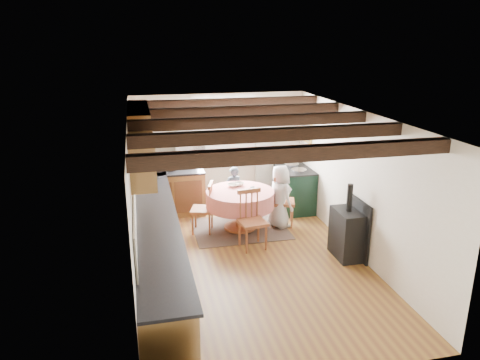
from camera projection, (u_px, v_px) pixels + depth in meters
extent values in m
cube|color=brown|center=(251.00, 262.00, 7.44)|extent=(3.60, 5.50, 0.00)
cube|color=white|center=(252.00, 115.00, 6.72)|extent=(3.60, 5.50, 0.00)
cube|color=silver|center=(219.00, 151.00, 9.63)|extent=(3.60, 0.00, 2.40)
cube|color=silver|center=(320.00, 280.00, 4.52)|extent=(3.60, 0.00, 2.40)
cube|color=silver|center=(133.00, 201.00, 6.69)|extent=(0.00, 5.50, 2.40)
cube|color=silver|center=(358.00, 184.00, 7.46)|extent=(0.00, 5.50, 2.40)
cube|color=black|center=(299.00, 153.00, 4.88)|extent=(3.60, 0.16, 0.16)
cube|color=black|center=(272.00, 135.00, 5.81)|extent=(3.60, 0.16, 0.16)
cube|color=black|center=(252.00, 121.00, 6.74)|extent=(3.60, 0.16, 0.16)
cube|color=black|center=(237.00, 111.00, 7.67)|extent=(3.60, 0.16, 0.16)
cube|color=black|center=(226.00, 103.00, 8.60)|extent=(3.60, 0.16, 0.16)
cube|color=beige|center=(134.00, 194.00, 6.97)|extent=(0.02, 4.50, 0.55)
cube|color=beige|center=(172.00, 154.00, 9.40)|extent=(1.40, 0.02, 0.55)
cube|color=brown|center=(156.00, 246.00, 6.98)|extent=(0.60, 5.30, 0.88)
cube|color=brown|center=(172.00, 193.00, 9.36)|extent=(1.30, 0.60, 0.88)
cube|color=black|center=(156.00, 218.00, 6.85)|extent=(0.64, 5.30, 0.04)
cube|color=black|center=(171.00, 172.00, 9.20)|extent=(1.30, 0.64, 0.04)
cube|color=brown|center=(140.00, 134.00, 7.62)|extent=(0.34, 1.80, 0.90)
cube|color=brown|center=(142.00, 159.00, 6.24)|extent=(0.34, 0.90, 0.70)
cube|color=white|center=(224.00, 132.00, 9.52)|extent=(1.34, 0.03, 1.54)
cube|color=white|center=(224.00, 132.00, 9.52)|extent=(1.20, 0.01, 1.40)
cube|color=silver|center=(184.00, 158.00, 9.41)|extent=(0.35, 0.10, 2.10)
cube|color=silver|center=(264.00, 154.00, 9.77)|extent=(0.35, 0.10, 2.10)
cylinder|color=black|center=(224.00, 104.00, 9.26)|extent=(2.00, 0.03, 0.03)
cube|color=gold|center=(307.00, 128.00, 9.44)|extent=(0.04, 0.50, 0.60)
cylinder|color=silver|center=(268.00, 125.00, 9.68)|extent=(0.30, 0.02, 0.30)
cube|color=#44312D|center=(240.00, 229.00, 8.69)|extent=(1.76, 1.37, 0.01)
imported|color=#28333C|center=(233.00, 191.00, 9.26)|extent=(0.40, 0.30, 1.02)
imported|color=silver|center=(280.00, 197.00, 8.63)|extent=(0.56, 0.69, 1.22)
imported|color=silver|center=(233.00, 185.00, 8.70)|extent=(0.27, 0.27, 0.05)
imported|color=silver|center=(239.00, 184.00, 8.75)|extent=(0.23, 0.23, 0.06)
imported|color=silver|center=(253.00, 189.00, 8.42)|extent=(0.13, 0.13, 0.09)
cylinder|color=#262628|center=(159.00, 166.00, 9.07)|extent=(0.14, 0.14, 0.24)
cylinder|color=#262628|center=(173.00, 166.00, 9.19)|extent=(0.16, 0.16, 0.18)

